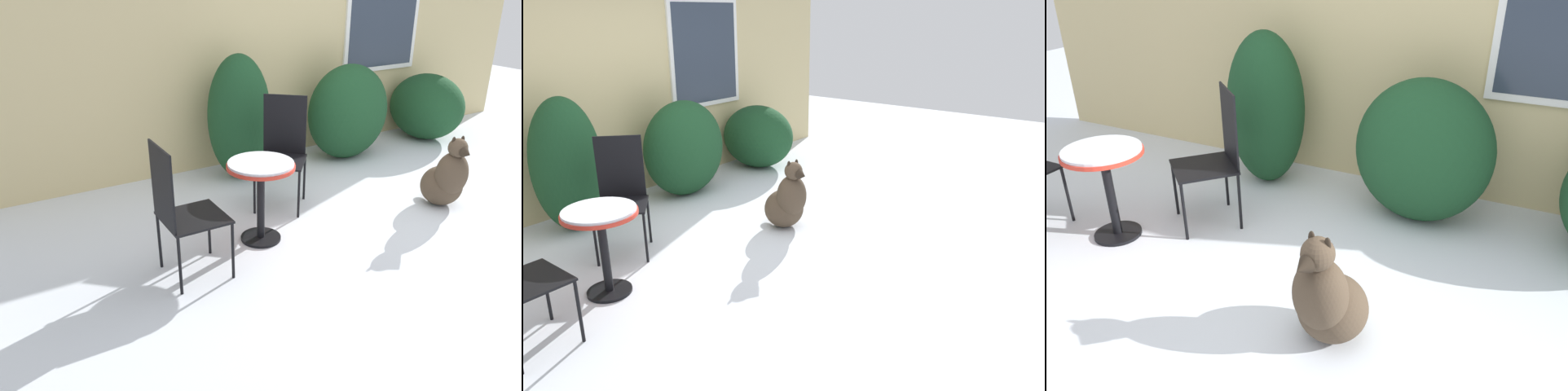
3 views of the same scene
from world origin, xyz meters
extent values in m
plane|color=silver|center=(0.00, 0.00, 0.00)|extent=(16.00, 16.00, 0.00)
cube|color=#D1BC84|center=(0.00, 2.20, 1.37)|extent=(8.00, 0.06, 2.75)
ellipsoid|color=#194223|center=(-0.95, 1.71, 0.70)|extent=(0.72, 0.67, 1.40)
ellipsoid|color=#194223|center=(0.53, 1.61, 0.59)|extent=(1.10, 0.75, 1.17)
cylinder|color=black|center=(-1.51, 0.29, 0.01)|extent=(0.36, 0.36, 0.03)
cylinder|color=black|center=(-1.51, 0.29, 0.35)|extent=(0.07, 0.07, 0.66)
cylinder|color=red|center=(-1.51, 0.29, 0.70)|extent=(0.59, 0.59, 0.03)
cylinder|color=silver|center=(-1.51, 0.29, 0.72)|extent=(0.57, 0.57, 0.02)
cube|color=black|center=(-1.00, 0.79, 0.49)|extent=(0.66, 0.66, 0.02)
cube|color=black|center=(-0.84, 0.96, 0.80)|extent=(0.33, 0.30, 0.60)
cylinder|color=black|center=(-1.30, 0.77, 0.24)|extent=(0.02, 0.02, 0.48)
cylinder|color=black|center=(-0.98, 0.48, 0.24)|extent=(0.02, 0.02, 0.48)
cylinder|color=black|center=(-1.01, 1.09, 0.24)|extent=(0.02, 0.02, 0.48)
cylinder|color=black|center=(-0.69, 0.80, 0.24)|extent=(0.02, 0.02, 0.48)
cylinder|color=black|center=(-2.01, 0.30, 0.24)|extent=(0.02, 0.02, 0.48)
ellipsoid|color=#4C3D2D|center=(0.45, 0.00, 0.20)|extent=(0.50, 0.49, 0.40)
ellipsoid|color=#4C3D2D|center=(0.43, -0.12, 0.38)|extent=(0.38, 0.35, 0.44)
sphere|color=#4C3D2D|center=(0.42, -0.15, 0.65)|extent=(0.19, 0.19, 0.19)
cone|color=#2D241B|center=(0.39, -0.28, 0.64)|extent=(0.12, 0.11, 0.10)
ellipsoid|color=#2D241B|center=(0.38, -0.12, 0.72)|extent=(0.05, 0.03, 0.08)
ellipsoid|color=#2D241B|center=(0.48, -0.14, 0.72)|extent=(0.05, 0.03, 0.08)
ellipsoid|color=#4C3D2D|center=(0.49, 0.19, 0.09)|extent=(0.12, 0.20, 0.08)
camera|label=1|loc=(-3.56, -3.15, 2.24)|focal=35.00mm
camera|label=2|loc=(-3.53, -3.08, 2.18)|focal=35.00mm
camera|label=3|loc=(1.33, -2.14, 2.13)|focal=35.00mm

